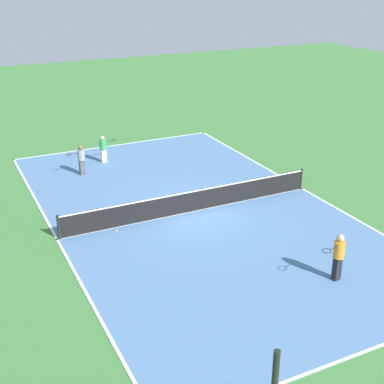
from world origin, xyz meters
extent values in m
plane|color=#3D7538|center=(0.00, 0.00, 0.00)|extent=(80.00, 80.00, 0.00)
cube|color=#4C729E|center=(0.00, 0.00, 0.01)|extent=(11.41, 20.01, 0.02)
cube|color=white|center=(-5.66, 0.00, 0.02)|extent=(0.10, 20.01, 0.00)
cube|color=white|center=(5.66, 0.00, 0.02)|extent=(0.10, 20.01, 0.00)
cube|color=white|center=(0.00, -9.96, 0.02)|extent=(11.41, 0.10, 0.00)
cube|color=white|center=(0.00, 9.96, 0.02)|extent=(11.41, 0.10, 0.00)
cube|color=white|center=(0.00, 0.00, 0.02)|extent=(11.41, 0.10, 0.00)
cylinder|color=black|center=(-5.56, 0.00, 0.51)|extent=(0.10, 0.10, 0.98)
cylinder|color=black|center=(5.56, 0.00, 0.51)|extent=(0.10, 0.10, 0.98)
cube|color=black|center=(0.00, 0.00, 0.49)|extent=(11.11, 0.03, 0.93)
cube|color=white|center=(0.00, 0.00, 0.92)|extent=(11.11, 0.04, 0.06)
cube|color=white|center=(1.48, -7.48, 0.38)|extent=(0.28, 0.24, 0.71)
cylinder|color=green|center=(1.48, -7.48, 0.99)|extent=(0.42, 0.42, 0.50)
sphere|color=beige|center=(1.48, -7.48, 1.34)|extent=(0.21, 0.21, 0.21)
cylinder|color=#262626|center=(1.16, -7.53, 1.11)|extent=(0.28, 0.08, 0.03)
torus|color=black|center=(0.88, -7.58, 1.11)|extent=(0.35, 0.35, 0.02)
cube|color=black|center=(-1.93, 6.80, 0.43)|extent=(0.28, 0.23, 0.82)
cylinder|color=orange|center=(-1.93, 6.80, 1.13)|extent=(0.41, 0.41, 0.57)
sphere|color=tan|center=(-1.93, 6.80, 1.54)|extent=(0.25, 0.25, 0.25)
cylinder|color=#262626|center=(-1.61, 6.84, 1.27)|extent=(0.28, 0.07, 0.03)
torus|color=black|center=(-1.33, 6.88, 1.27)|extent=(0.35, 0.35, 0.02)
cube|color=#4C4C51|center=(2.95, -6.23, 0.40)|extent=(0.27, 0.23, 0.75)
cylinder|color=gray|center=(2.95, -6.23, 1.03)|extent=(0.40, 0.40, 0.52)
sphere|color=brown|center=(2.95, -6.23, 1.40)|extent=(0.22, 0.22, 0.22)
cylinder|color=#262626|center=(3.27, -6.20, 1.16)|extent=(0.28, 0.06, 0.03)
torus|color=black|center=(3.55, -6.16, 1.16)|extent=(0.34, 0.34, 0.02)
sphere|color=#CCE033|center=(0.68, -1.55, 0.06)|extent=(0.07, 0.07, 0.07)
sphere|color=#CCE033|center=(3.44, 0.40, 0.06)|extent=(0.07, 0.07, 0.07)
camera|label=1|loc=(8.91, 18.21, 9.51)|focal=50.00mm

